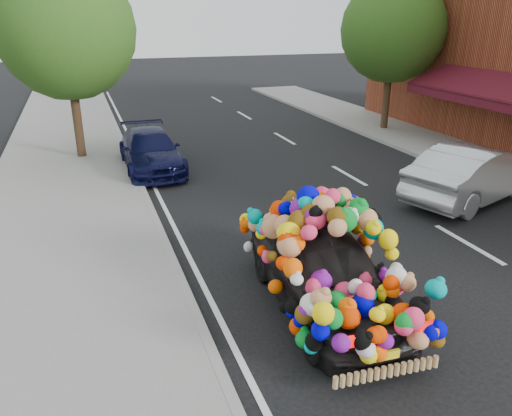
{
  "coord_description": "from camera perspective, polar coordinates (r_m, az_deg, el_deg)",
  "views": [
    {
      "loc": [
        -3.66,
        -7.39,
        4.45
      ],
      "look_at": [
        -0.91,
        0.46,
        1.21
      ],
      "focal_mm": 35.0,
      "sensor_mm": 36.0,
      "label": 1
    }
  ],
  "objects": [
    {
      "name": "tree_far_b",
      "position": [
        20.94,
        15.36,
        19.02
      ],
      "size": [
        4.0,
        4.0,
        5.9
      ],
      "color": "#332114",
      "rests_on": "ground"
    },
    {
      "name": "tree_near_sidewalk",
      "position": [
        16.89,
        -20.93,
        18.5
      ],
      "size": [
        4.2,
        4.2,
        6.13
      ],
      "color": "#332114",
      "rests_on": "ground"
    },
    {
      "name": "kerb",
      "position": [
        8.69,
        -8.1,
        -9.28
      ],
      "size": [
        0.15,
        60.0,
        0.13
      ],
      "primitive_type": "cube",
      "color": "gray",
      "rests_on": "ground"
    },
    {
      "name": "plush_art_car",
      "position": [
        7.9,
        7.88,
        -4.82
      ],
      "size": [
        2.14,
        4.19,
        1.98
      ],
      "rotation": [
        0.0,
        0.0,
        -0.05
      ],
      "color": "black",
      "rests_on": "ground"
    },
    {
      "name": "lane_markings",
      "position": [
        11.27,
        23.06,
        -3.77
      ],
      "size": [
        6.0,
        50.0,
        0.01
      ],
      "primitive_type": null,
      "color": "silver",
      "rests_on": "ground"
    },
    {
      "name": "silver_hatchback",
      "position": [
        13.77,
        23.7,
        3.68
      ],
      "size": [
        4.58,
        2.85,
        1.42
      ],
      "primitive_type": "imported",
      "rotation": [
        0.0,
        0.0,
        1.91
      ],
      "color": "#B1B4B9",
      "rests_on": "ground"
    },
    {
      "name": "ground",
      "position": [
        9.37,
        6.24,
        -7.23
      ],
      "size": [
        100.0,
        100.0,
        0.0
      ],
      "primitive_type": "plane",
      "color": "black",
      "rests_on": "ground"
    },
    {
      "name": "navy_sedan",
      "position": [
        15.57,
        -11.93,
        6.44
      ],
      "size": [
        1.67,
        4.07,
        1.18
      ],
      "primitive_type": "imported",
      "rotation": [
        0.0,
        0.0,
        0.0
      ],
      "color": "black",
      "rests_on": "ground"
    },
    {
      "name": "sidewalk",
      "position": [
        8.62,
        -21.12,
        -10.97
      ],
      "size": [
        4.0,
        60.0,
        0.12
      ],
      "primitive_type": "cube",
      "color": "gray",
      "rests_on": "ground"
    }
  ]
}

